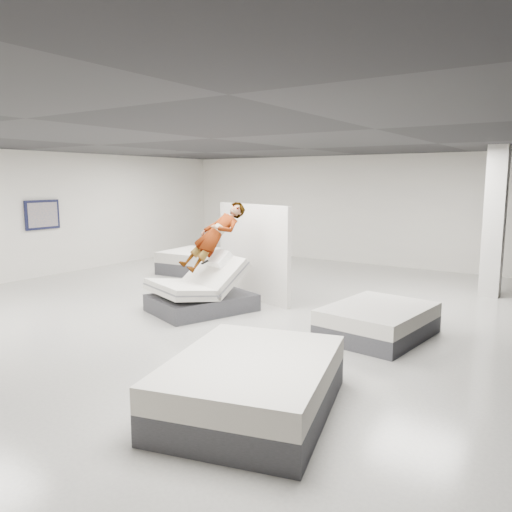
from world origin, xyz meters
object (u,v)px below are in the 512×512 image
Objects in this scene: hero_bed at (201,293)px; remote at (205,262)px; divider_panel at (253,252)px; flat_bed_right_near at (252,385)px; flat_bed_left_far at (206,262)px; column at (494,222)px; flat_bed_right_far at (378,321)px; person at (215,249)px; wall_poster at (42,215)px.

hero_bed is 0.67m from remote.
divider_panel is 0.87× the size of flat_bed_right_near.
column reaches higher than flat_bed_left_far.
column is at bearing 53.83° from divider_panel.
flat_bed_left_far is (-5.54, 5.96, -0.00)m from flat_bed_right_near.
divider_panel is at bearing -143.08° from column.
divider_panel is 5.17m from flat_bed_right_near.
column is at bearing 67.44° from remote.
remote is at bearing -26.68° from hero_bed.
remote is 3.29m from flat_bed_right_far.
divider_panel is (0.10, 1.46, 0.02)m from remote.
person is 0.75× the size of divider_panel.
divider_panel is 0.96× the size of flat_bed_left_far.
flat_bed_right_far is (3.37, 0.36, -0.10)m from hero_bed.
flat_bed_left_far reaches higher than flat_bed_right_far.
remote is 6.19m from column.
column reaches higher than person.
wall_poster is (-5.67, 0.12, 0.43)m from person.
hero_bed reaches higher than flat_bed_right_far.
hero_bed is 0.95× the size of flat_bed_left_far.
divider_panel reaches higher than flat_bed_right_far.
flat_bed_right_far is at bearing -25.14° from flat_bed_left_far.
flat_bed_left_far is 4.33m from wall_poster.
flat_bed_right_far is 0.61× the size of column.
flat_bed_right_near is (3.04, -3.20, -0.87)m from person.
flat_bed_right_far is at bearing -0.41° from wall_poster.
divider_panel reaches higher than flat_bed_left_far.
hero_bed reaches higher than flat_bed_left_far.
hero_bed is 0.86× the size of flat_bed_right_near.
person is at bearing 133.51° from flat_bed_right_near.
hero_bed is 3.39m from flat_bed_right_far.
flat_bed_right_far is at bearing 6.10° from hero_bed.
divider_panel reaches higher than hero_bed.
wall_poster reaches higher than person.
hero_bed is at bearing -134.67° from column.
wall_poster is at bearing -140.32° from flat_bed_left_far.
person is 0.85× the size of flat_bed_right_far.
hero_bed is at bearing 137.41° from flat_bed_right_near.
hero_bed is 15.44× the size of remote.
flat_bed_left_far is at bearing -168.57° from column.
column reaches higher than wall_poster.
column reaches higher than remote.
remote reaches higher than flat_bed_right_far.
column is (4.18, 4.52, 0.62)m from remote.
flat_bed_left_far is (-2.58, 3.16, -0.68)m from remote.
person is 1.08m from divider_panel.
flat_bed_right_near is (3.15, -2.90, -0.05)m from hero_bed.
column reaches higher than hero_bed.
divider_panel is 3.25m from flat_bed_left_far.
column reaches higher than divider_panel.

